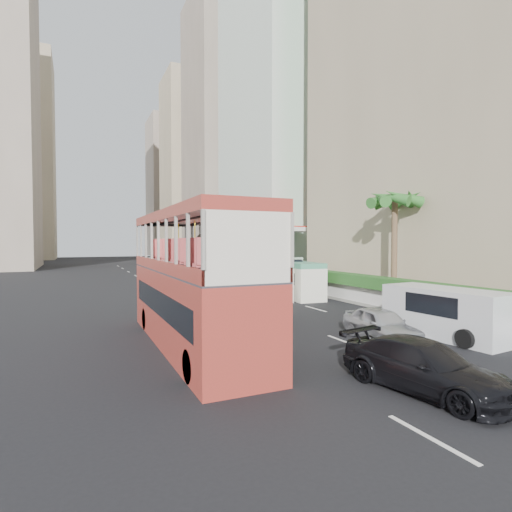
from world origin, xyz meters
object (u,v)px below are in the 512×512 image
double_decker_bus (192,279)px  van_asset (216,286)px  car_black (423,391)px  shell_station (280,253)px  minibus_near (256,280)px  car_silver_lane_b (381,341)px  panel_van_far (235,272)px  palm_tree (394,251)px  panel_van_near (446,313)px  car_silver_lane_a (249,317)px  minibus_far (295,279)px

double_decker_bus → van_asset: 20.61m
car_black → shell_station: (11.72, 30.10, 2.75)m
double_decker_bus → minibus_near: size_ratio=1.90×
double_decker_bus → shell_station: shell_station is taller
double_decker_bus → van_asset: size_ratio=2.26×
car_silver_lane_b → panel_van_far: 23.83m
palm_tree → double_decker_bus: bearing=-163.8°
car_black → minibus_near: bearing=69.9°
van_asset → minibus_near: bearing=-93.2°
car_black → panel_van_near: panel_van_near is taller
car_silver_lane_b → van_asset: (0.43, 21.52, 0.00)m
car_black → panel_van_far: panel_van_far is taller
car_black → shell_station: shell_station is taller
panel_van_far → shell_station: (5.89, 1.87, 1.71)m
panel_van_far → car_silver_lane_a: bearing=-108.4°
car_silver_lane_a → minibus_far: bearing=52.0°
minibus_far → shell_station: size_ratio=0.71×
van_asset → panel_van_far: 3.54m
car_silver_lane_b → shell_station: size_ratio=0.48×
car_silver_lane_a → palm_tree: (9.59, -0.22, 3.38)m
car_silver_lane_b → panel_van_far: (3.10, 23.60, 1.04)m
panel_van_far → palm_tree: size_ratio=0.81×
van_asset → panel_van_far: bearing=35.4°
panel_van_far → shell_station: 6.41m
car_black → panel_van_near: 7.01m
car_silver_lane_a → panel_van_near: bearing=-42.8°
car_silver_lane_b → palm_tree: 9.98m
minibus_near → palm_tree: bearing=-53.5°
van_asset → minibus_far: 9.72m
car_silver_lane_b → panel_van_near: 3.13m
palm_tree → shell_station: size_ratio=0.80×
car_silver_lane_b → minibus_near: bearing=95.4°
minibus_far → panel_van_near: minibus_far is taller
panel_van_near → minibus_far: bearing=83.9°
car_silver_lane_a → palm_tree: palm_tree is taller
panel_van_near → car_silver_lane_a: bearing=123.4°
van_asset → panel_van_far: size_ratio=0.93×
minibus_near → panel_van_near: bearing=-88.7°
double_decker_bus → shell_station: size_ratio=1.38×
minibus_far → palm_tree: bearing=-53.5°
double_decker_bus → shell_station: (16.00, 23.00, 0.22)m
palm_tree → panel_van_far: bearing=102.2°
car_black → car_silver_lane_a: bearing=80.3°
panel_van_near → van_asset: bearing=91.6°
car_silver_lane_b → minibus_near: minibus_near is taller
car_silver_lane_b → minibus_far: 12.77m
car_silver_lane_a → minibus_near: 6.86m
panel_van_near → panel_van_far: size_ratio=0.96×
car_silver_lane_b → van_asset: van_asset is taller
car_black → palm_tree: palm_tree is taller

